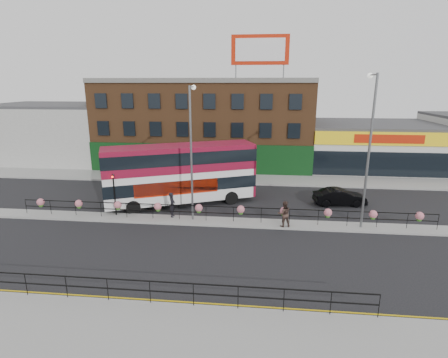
# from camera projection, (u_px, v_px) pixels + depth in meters

# --- Properties ---
(ground) EXTENTS (120.00, 120.00, 0.00)m
(ground) POSITION_uv_depth(u_px,v_px,m) (220.00, 223.00, 25.48)
(ground) COLOR black
(ground) RESTS_ON ground
(south_pavement) EXTENTS (60.00, 4.00, 0.15)m
(south_pavement) POSITION_uv_depth(u_px,v_px,m) (185.00, 336.00, 13.95)
(south_pavement) COLOR gray
(south_pavement) RESTS_ON ground
(north_pavement) EXTENTS (60.00, 4.00, 0.15)m
(north_pavement) POSITION_uv_depth(u_px,v_px,m) (233.00, 179.00, 36.97)
(north_pavement) COLOR gray
(north_pavement) RESTS_ON ground
(median) EXTENTS (60.00, 1.60, 0.15)m
(median) POSITION_uv_depth(u_px,v_px,m) (220.00, 222.00, 25.46)
(median) COLOR gray
(median) RESTS_ON ground
(yellow_line_inner) EXTENTS (60.00, 0.10, 0.01)m
(yellow_line_inner) POSITION_uv_depth(u_px,v_px,m) (195.00, 303.00, 16.17)
(yellow_line_inner) COLOR gold
(yellow_line_inner) RESTS_ON ground
(yellow_line_outer) EXTENTS (60.00, 0.10, 0.01)m
(yellow_line_outer) POSITION_uv_depth(u_px,v_px,m) (195.00, 305.00, 16.00)
(yellow_line_outer) COLOR gold
(yellow_line_outer) RESTS_ON ground
(brick_building) EXTENTS (25.00, 12.21, 10.30)m
(brick_building) POSITION_uv_depth(u_px,v_px,m) (206.00, 122.00, 43.67)
(brick_building) COLOR brown
(brick_building) RESTS_ON ground
(supermarket) EXTENTS (15.00, 12.25, 5.30)m
(supermarket) POSITION_uv_depth(u_px,v_px,m) (370.00, 145.00, 42.25)
(supermarket) COLOR silver
(supermarket) RESTS_ON ground
(warehouse_west) EXTENTS (15.50, 12.00, 7.30)m
(warehouse_west) POSITION_uv_depth(u_px,v_px,m) (55.00, 132.00, 46.14)
(warehouse_west) COLOR #A9A9A4
(warehouse_west) RESTS_ON ground
(billboard) EXTENTS (6.00, 0.29, 4.40)m
(billboard) POSITION_uv_depth(u_px,v_px,m) (260.00, 50.00, 36.12)
(billboard) COLOR #B51E07
(billboard) RESTS_ON brick_building
(median_railing) EXTENTS (30.04, 0.56, 1.23)m
(median_railing) POSITION_uv_depth(u_px,v_px,m) (220.00, 209.00, 25.20)
(median_railing) COLOR black
(median_railing) RESTS_ON median
(south_railing) EXTENTS (20.04, 0.05, 1.12)m
(south_railing) POSITION_uv_depth(u_px,v_px,m) (150.00, 287.00, 15.74)
(south_railing) COLOR black
(south_railing) RESTS_ON south_pavement
(double_decker_bus) EXTENTS (12.46, 7.52, 4.99)m
(double_decker_bus) POSITION_uv_depth(u_px,v_px,m) (181.00, 168.00, 28.74)
(double_decker_bus) COLOR white
(double_decker_bus) RESTS_ON ground
(car) EXTENTS (2.31, 4.54, 1.40)m
(car) POSITION_uv_depth(u_px,v_px,m) (340.00, 197.00, 29.05)
(car) COLOR black
(car) RESTS_ON ground
(pedestrian_a) EXTENTS (0.75, 0.55, 1.87)m
(pedestrian_a) POSITION_uv_depth(u_px,v_px,m) (172.00, 205.00, 26.05)
(pedestrian_a) COLOR black
(pedestrian_a) RESTS_ON median
(pedestrian_b) EXTENTS (1.20, 1.09, 1.85)m
(pedestrian_b) POSITION_uv_depth(u_px,v_px,m) (284.00, 214.00, 24.25)
(pedestrian_b) COLOR #3F2C26
(pedestrian_b) RESTS_ON median
(lamp_column_west) EXTENTS (0.34, 1.68, 9.58)m
(lamp_column_west) POSITION_uv_depth(u_px,v_px,m) (192.00, 142.00, 24.50)
(lamp_column_west) COLOR slate
(lamp_column_west) RESTS_ON median
(lamp_column_east) EXTENTS (0.37, 1.82, 10.36)m
(lamp_column_east) POSITION_uv_depth(u_px,v_px,m) (369.00, 139.00, 22.99)
(lamp_column_east) COLOR slate
(lamp_column_east) RESTS_ON median
(traffic_light_median) EXTENTS (0.15, 0.28, 3.65)m
(traffic_light_median) POSITION_uv_depth(u_px,v_px,m) (114.00, 186.00, 26.01)
(traffic_light_median) COLOR black
(traffic_light_median) RESTS_ON median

